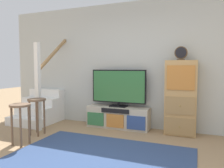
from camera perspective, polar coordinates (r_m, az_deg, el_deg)
back_wall at (r=4.74m, az=6.17°, el=4.99°), size 6.40×0.12×2.70m
area_rug at (r=3.25m, az=-3.44°, el=-18.97°), size 2.60×1.80×0.01m
media_console at (r=4.69m, az=1.60°, el=-8.79°), size 1.35×0.38×0.46m
television at (r=4.61m, az=1.72°, el=-0.83°), size 1.20×0.22×0.79m
side_cabinet at (r=4.35m, az=17.71°, el=-3.52°), size 0.58×0.38×1.43m
desk_clock at (r=4.31m, az=17.76°, el=7.73°), size 0.24×0.08×0.26m
staircase at (r=5.63m, az=-17.25°, el=-5.31°), size 1.00×1.36×2.20m
bar_stool_near at (r=3.93m, az=-23.07°, el=-7.43°), size 0.34×0.34×0.69m
bar_stool_far at (r=4.41m, az=-19.23°, el=-6.00°), size 0.34×0.34×0.70m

